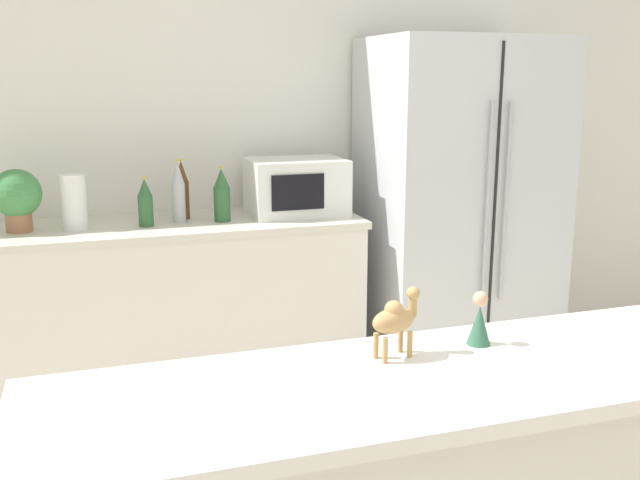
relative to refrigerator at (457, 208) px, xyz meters
The scene contains 12 objects.
wall_back 1.12m from the refrigerator, 156.77° to the left, with size 8.00×0.06×2.55m.
back_counter 1.53m from the refrigerator, behind, with size 1.76×0.63×0.89m.
refrigerator is the anchor object (origin of this frame).
potted_plant 2.20m from the refrigerator, behind, with size 0.22×0.22×0.29m.
paper_towel_roll 1.95m from the refrigerator, behind, with size 0.11×0.11×0.25m.
microwave 0.89m from the refrigerator, behind, with size 0.48×0.37×0.28m.
back_bottle_0 1.28m from the refrigerator, behind, with size 0.08×0.08×0.27m.
back_bottle_1 1.48m from the refrigerator, behind, with size 0.06×0.06×0.30m.
back_bottle_2 1.64m from the refrigerator, behind, with size 0.07×0.07×0.23m.
back_bottle_3 1.46m from the refrigerator, behind, with size 0.07×0.07×0.30m.
camel_figurine 2.26m from the refrigerator, 122.33° to the right, with size 0.14×0.09×0.17m.
wise_man_figurine_blue 2.13m from the refrigerator, 117.20° to the right, with size 0.06×0.06×0.14m.
Camera 1 is at (-0.90, -1.05, 1.58)m, focal length 40.00 mm.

